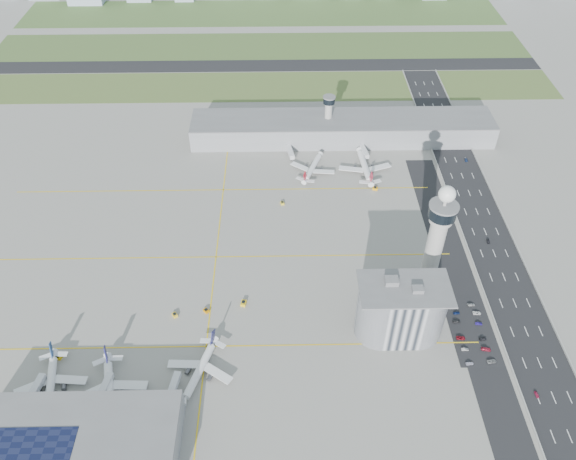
{
  "coord_description": "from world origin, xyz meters",
  "views": [
    {
      "loc": [
        -4.02,
        -190.26,
        220.09
      ],
      "look_at": [
        0.0,
        35.0,
        15.0
      ],
      "focal_mm": 35.0,
      "sensor_mm": 36.0,
      "label": 1
    }
  ],
  "objects_px": {
    "car_lot_0": "(470,363)",
    "airplane_far_b": "(365,163)",
    "jet_bridge_near_0": "(29,405)",
    "car_lot_10": "(477,313)",
    "car_hw_4": "(426,113)",
    "car_lot_9": "(479,324)",
    "car_hw_2": "(466,160)",
    "car_lot_6": "(492,361)",
    "control_tower": "(437,235)",
    "jet_bridge_far_0": "(288,148)",
    "car_lot_7": "(486,349)",
    "tug_3": "(244,303)",
    "tug_4": "(282,203)",
    "tug_5": "(375,188)",
    "airplane_near_b": "(108,389)",
    "car_lot_4": "(457,313)",
    "jet_bridge_near_2": "(169,402)",
    "car_lot_3": "(457,321)",
    "car_hw_0": "(537,395)",
    "car_lot_1": "(465,349)",
    "car_lot_11": "(471,305)",
    "airplane_near_a": "(49,382)",
    "tug_1": "(175,315)",
    "car_lot_5": "(451,298)",
    "tug_0": "(58,357)",
    "airplane_near_c": "(199,368)",
    "car_lot_8": "(483,339)",
    "airplane_far_a": "(313,165)",
    "secondary_tower": "(328,114)",
    "car_lot_2": "(461,338)"
  },
  "relations": [
    {
      "from": "jet_bridge_near_0",
      "to": "car_lot_10",
      "type": "height_order",
      "value": "jet_bridge_near_0"
    },
    {
      "from": "car_lot_6",
      "to": "airplane_near_c",
      "type": "bearing_deg",
      "value": 82.56
    },
    {
      "from": "car_lot_0",
      "to": "car_hw_4",
      "type": "height_order",
      "value": "car_lot_0"
    },
    {
      "from": "car_lot_0",
      "to": "tug_5",
      "type": "bearing_deg",
      "value": 5.03
    },
    {
      "from": "jet_bridge_far_0",
      "to": "tug_1",
      "type": "bearing_deg",
      "value": -32.5
    },
    {
      "from": "car_lot_3",
      "to": "car_hw_0",
      "type": "xyz_separation_m",
      "value": [
        25.53,
        -41.04,
        -0.01
      ]
    },
    {
      "from": "car_lot_2",
      "to": "tug_3",
      "type": "bearing_deg",
      "value": 83.39
    },
    {
      "from": "airplane_near_b",
      "to": "tug_0",
      "type": "distance_m",
      "value": 35.3
    },
    {
      "from": "car_lot_7",
      "to": "car_hw_2",
      "type": "height_order",
      "value": "car_lot_7"
    },
    {
      "from": "tug_0",
      "to": "airplane_near_a",
      "type": "bearing_deg",
      "value": -156.11
    },
    {
      "from": "control_tower",
      "to": "jet_bridge_far_0",
      "type": "xyz_separation_m",
      "value": [
        -70.0,
        124.0,
        -32.19
      ]
    },
    {
      "from": "tug_3",
      "to": "tug_4",
      "type": "relative_size",
      "value": 1.27
    },
    {
      "from": "control_tower",
      "to": "car_hw_2",
      "type": "distance_m",
      "value": 126.45
    },
    {
      "from": "car_lot_6",
      "to": "car_lot_1",
      "type": "bearing_deg",
      "value": 47.78
    },
    {
      "from": "car_lot_7",
      "to": "car_lot_0",
      "type": "bearing_deg",
      "value": 137.44
    },
    {
      "from": "tug_1",
      "to": "car_lot_4",
      "type": "xyz_separation_m",
      "value": [
        140.93,
        -1.05,
        -0.33
      ]
    },
    {
      "from": "car_lot_9",
      "to": "car_lot_0",
      "type": "bearing_deg",
      "value": 158.46
    },
    {
      "from": "airplane_near_b",
      "to": "car_lot_5",
      "type": "bearing_deg",
      "value": 94.03
    },
    {
      "from": "control_tower",
      "to": "car_lot_1",
      "type": "distance_m",
      "value": 55.49
    },
    {
      "from": "car_lot_6",
      "to": "car_lot_8",
      "type": "height_order",
      "value": "car_lot_8"
    },
    {
      "from": "car_lot_9",
      "to": "car_hw_2",
      "type": "bearing_deg",
      "value": -8.72
    },
    {
      "from": "tug_0",
      "to": "car_lot_7",
      "type": "xyz_separation_m",
      "value": [
        200.52,
        0.92,
        -0.28
      ]
    },
    {
      "from": "tug_1",
      "to": "airplane_far_b",
      "type": "bearing_deg",
      "value": 16.47
    },
    {
      "from": "car_lot_0",
      "to": "airplane_far_b",
      "type": "bearing_deg",
      "value": 5.11
    },
    {
      "from": "secondary_tower",
      "to": "airplane_near_b",
      "type": "bearing_deg",
      "value": -118.1
    },
    {
      "from": "car_lot_0",
      "to": "car_lot_3",
      "type": "xyz_separation_m",
      "value": [
        -0.1,
        24.46,
        -0.06
      ]
    },
    {
      "from": "airplane_near_a",
      "to": "tug_4",
      "type": "bearing_deg",
      "value": 129.52
    },
    {
      "from": "jet_bridge_near_2",
      "to": "airplane_far_b",
      "type": "bearing_deg",
      "value": -21.59
    },
    {
      "from": "car_lot_7",
      "to": "car_hw_2",
      "type": "distance_m",
      "value": 156.21
    },
    {
      "from": "airplane_near_b",
      "to": "car_lot_11",
      "type": "height_order",
      "value": "airplane_near_b"
    },
    {
      "from": "tug_4",
      "to": "car_lot_3",
      "type": "xyz_separation_m",
      "value": [
        85.15,
        -93.07,
        -0.26
      ]
    },
    {
      "from": "airplane_near_b",
      "to": "car_lot_9",
      "type": "distance_m",
      "value": 176.59
    },
    {
      "from": "tug_1",
      "to": "car_lot_6",
      "type": "relative_size",
      "value": 0.71
    },
    {
      "from": "tug_1",
      "to": "control_tower",
      "type": "bearing_deg",
      "value": -22.94
    },
    {
      "from": "car_lot_7",
      "to": "car_lot_6",
      "type": "bearing_deg",
      "value": -164.37
    },
    {
      "from": "airplane_near_b",
      "to": "car_lot_4",
      "type": "relative_size",
      "value": 12.11
    },
    {
      "from": "tug_5",
      "to": "car_hw_4",
      "type": "distance_m",
      "value": 105.24
    },
    {
      "from": "jet_bridge_near_0",
      "to": "tug_5",
      "type": "distance_m",
      "value": 225.89
    },
    {
      "from": "car_lot_6",
      "to": "car_hw_4",
      "type": "height_order",
      "value": "car_lot_6"
    },
    {
      "from": "car_lot_11",
      "to": "airplane_near_b",
      "type": "bearing_deg",
      "value": 103.64
    },
    {
      "from": "jet_bridge_near_2",
      "to": "car_hw_2",
      "type": "relative_size",
      "value": 3.55
    },
    {
      "from": "car_lot_4",
      "to": "car_hw_2",
      "type": "distance_m",
      "value": 136.73
    },
    {
      "from": "jet_bridge_near_0",
      "to": "jet_bridge_near_2",
      "type": "distance_m",
      "value": 60.0
    },
    {
      "from": "car_lot_11",
      "to": "car_hw_2",
      "type": "relative_size",
      "value": 1.0
    },
    {
      "from": "car_lot_4",
      "to": "car_hw_0",
      "type": "bearing_deg",
      "value": -160.18
    },
    {
      "from": "jet_bridge_near_2",
      "to": "tug_1",
      "type": "distance_m",
      "value": 49.98
    },
    {
      "from": "airplane_near_a",
      "to": "tug_4",
      "type": "relative_size",
      "value": 13.16
    },
    {
      "from": "jet_bridge_near_2",
      "to": "car_lot_5",
      "type": "xyz_separation_m",
      "value": [
        136.26,
        58.18,
        -2.23
      ]
    },
    {
      "from": "car_lot_10",
      "to": "tug_5",
      "type": "bearing_deg",
      "value": 24.83
    },
    {
      "from": "car_lot_11",
      "to": "airplane_far_a",
      "type": "bearing_deg",
      "value": 30.6
    }
  ]
}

